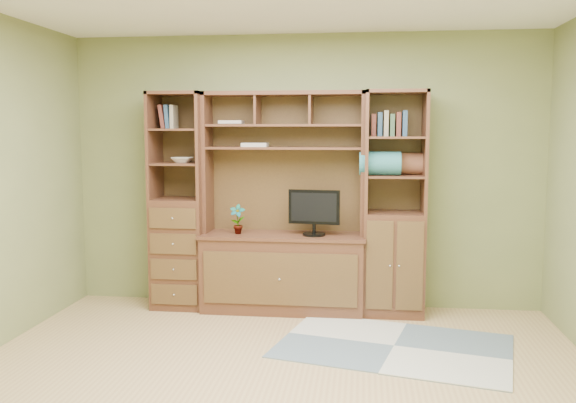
# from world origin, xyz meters

# --- Properties ---
(room) EXTENTS (4.60, 4.10, 2.64)m
(room) POSITION_xyz_m (0.00, 0.00, 1.30)
(room) COLOR tan
(room) RESTS_ON ground
(center_hutch) EXTENTS (1.54, 0.53, 2.05)m
(center_hutch) POSITION_xyz_m (-0.17, 1.73, 1.02)
(center_hutch) COLOR #4D2A1A
(center_hutch) RESTS_ON ground
(left_tower) EXTENTS (0.50, 0.45, 2.05)m
(left_tower) POSITION_xyz_m (-1.17, 1.77, 1.02)
(left_tower) COLOR #4D2A1A
(left_tower) RESTS_ON ground
(right_tower) EXTENTS (0.55, 0.45, 2.05)m
(right_tower) POSITION_xyz_m (0.86, 1.77, 1.02)
(right_tower) COLOR #4D2A1A
(right_tower) RESTS_ON ground
(rug) EXTENTS (1.98, 1.55, 0.01)m
(rug) POSITION_xyz_m (0.83, 0.86, 0.01)
(rug) COLOR gray
(rug) RESTS_ON ground
(monitor) EXTENTS (0.50, 0.26, 0.58)m
(monitor) POSITION_xyz_m (0.12, 1.70, 1.02)
(monitor) COLOR black
(monitor) RESTS_ON center_hutch
(orchid) EXTENTS (0.15, 0.10, 0.28)m
(orchid) POSITION_xyz_m (-0.59, 1.70, 0.87)
(orchid) COLOR #B04B3B
(orchid) RESTS_ON center_hutch
(magazines) EXTENTS (0.24, 0.17, 0.04)m
(magazines) POSITION_xyz_m (-0.44, 1.82, 1.56)
(magazines) COLOR #B0A396
(magazines) RESTS_ON center_hutch
(bowl) EXTENTS (0.21, 0.21, 0.05)m
(bowl) POSITION_xyz_m (-1.14, 1.77, 1.42)
(bowl) COLOR white
(bowl) RESTS_ON left_tower
(blanket_teal) EXTENTS (0.37, 0.21, 0.21)m
(blanket_teal) POSITION_xyz_m (0.72, 1.73, 1.40)
(blanket_teal) COLOR #2A6D71
(blanket_teal) RESTS_ON right_tower
(blanket_red) EXTENTS (0.36, 0.20, 0.20)m
(blanket_red) POSITION_xyz_m (0.96, 1.85, 1.39)
(blanket_red) COLOR brown
(blanket_red) RESTS_ON right_tower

